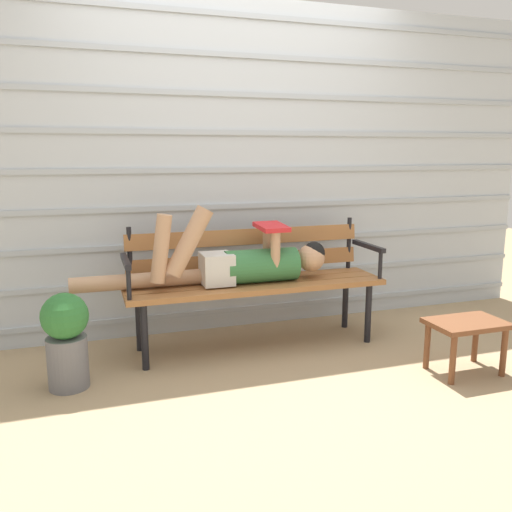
% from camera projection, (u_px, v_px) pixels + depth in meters
% --- Properties ---
extents(ground_plane, '(12.00, 12.00, 0.00)m').
position_uv_depth(ground_plane, '(260.00, 351.00, 3.53)').
color(ground_plane, tan).
extents(house_siding, '(5.00, 0.08, 2.37)m').
position_uv_depth(house_siding, '(235.00, 170.00, 3.83)').
color(house_siding, '#B2BCC6').
rests_on(house_siding, ground).
extents(park_bench, '(1.74, 0.45, 0.83)m').
position_uv_depth(park_bench, '(253.00, 275.00, 3.58)').
color(park_bench, '#9E6638').
rests_on(park_bench, ground).
extents(reclining_person, '(1.68, 0.26, 0.54)m').
position_uv_depth(reclining_person, '(238.00, 262.00, 3.46)').
color(reclining_person, '#33703D').
extents(footstool, '(0.45, 0.30, 0.32)m').
position_uv_depth(footstool, '(466.00, 330.00, 3.13)').
color(footstool, brown).
rests_on(footstool, ground).
extents(potted_plant, '(0.26, 0.26, 0.55)m').
position_uv_depth(potted_plant, '(66.00, 338.00, 2.92)').
color(potted_plant, slate).
rests_on(potted_plant, ground).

